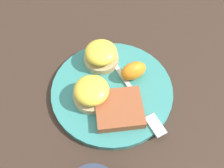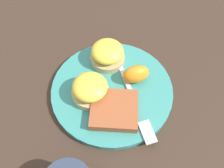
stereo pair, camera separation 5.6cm
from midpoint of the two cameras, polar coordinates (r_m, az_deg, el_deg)
name	(u,v)px [view 2 (the right image)]	position (r m, az deg, el deg)	size (l,w,h in m)	color
ground_plane	(112,92)	(0.59, 2.72, -2.00)	(1.10, 1.10, 0.00)	#38281E
plate	(112,91)	(0.59, 2.74, -1.65)	(0.27, 0.27, 0.01)	teal
sandwich_benedict_left	(107,54)	(0.61, 1.65, 6.41)	(0.08, 0.08, 0.05)	tan
sandwich_benedict_right	(90,89)	(0.55, -1.89, -1.35)	(0.08, 0.08, 0.05)	tan
hashbrown_patty	(114,110)	(0.55, 3.46, -5.84)	(0.10, 0.09, 0.02)	#9A502D
orange_wedge	(136,74)	(0.58, 8.00, 1.91)	(0.06, 0.04, 0.04)	orange
fork	(134,100)	(0.57, 7.61, -3.59)	(0.05, 0.24, 0.00)	silver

